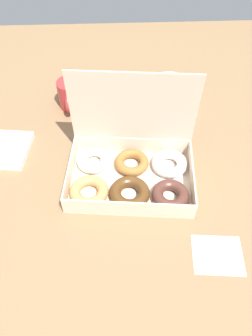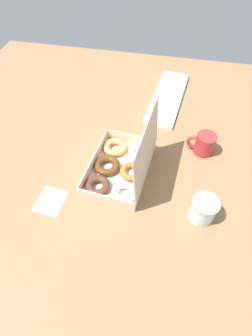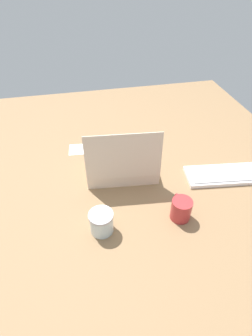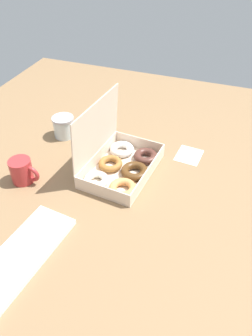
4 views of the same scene
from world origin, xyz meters
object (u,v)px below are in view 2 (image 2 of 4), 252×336
keyboard (168,97)px  coffee_mug (204,144)px  glass_jar (203,209)px  donut_box (121,167)px

keyboard → coffee_mug: coffee_mug is taller
coffee_mug → glass_jar: (30.88, 0.13, -0.08)cm
donut_box → glass_jar: size_ratio=3.69×
donut_box → coffee_mug: (-17.35, 30.63, 1.19)cm
keyboard → coffee_mug: 37.44cm
coffee_mug → glass_jar: bearing=0.2°
donut_box → keyboard: size_ratio=0.74×
keyboard → glass_jar: size_ratio=4.96×
keyboard → glass_jar: bearing=15.4°
keyboard → coffee_mug: (32.95, 17.41, 3.56)cm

